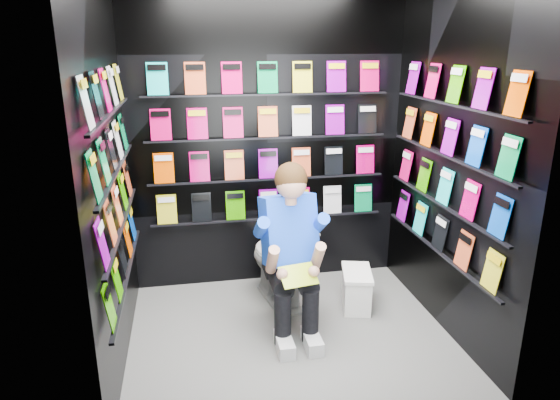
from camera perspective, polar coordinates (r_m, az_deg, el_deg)
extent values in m
plane|color=slate|center=(3.96, 1.16, -15.11)|extent=(2.40, 2.40, 0.00)
cube|color=black|center=(4.40, -1.44, 6.56)|extent=(2.40, 0.04, 2.60)
cube|color=black|center=(2.51, 6.05, -2.02)|extent=(2.40, 0.04, 2.60)
cube|color=black|center=(3.40, -18.89, 2.35)|extent=(0.04, 2.00, 2.60)
cube|color=black|center=(3.87, 19.00, 4.07)|extent=(0.04, 2.00, 2.60)
imported|color=silver|center=(4.27, -0.11, -6.94)|extent=(0.54, 0.81, 0.73)
cube|color=white|center=(4.31, 8.71, -10.17)|extent=(0.30, 0.43, 0.29)
cube|color=white|center=(4.24, 8.81, -8.24)|extent=(0.33, 0.45, 0.03)
cube|color=green|center=(3.53, 2.11, -8.61)|extent=(0.28, 0.19, 0.11)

